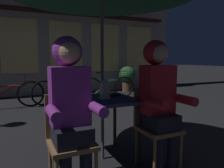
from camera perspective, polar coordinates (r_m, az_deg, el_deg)
name	(u,v)px	position (r m, az deg, el deg)	size (l,w,h in m)	color
ground_plane	(103,159)	(2.72, -2.51, -19.37)	(60.00, 60.00, 0.00)	#232326
cafe_table	(102,107)	(2.50, -2.58, -6.14)	(0.72, 0.72, 0.74)	navy
lantern	(105,88)	(2.45, -2.02, -1.10)	(0.11, 0.11, 0.23)	white
chair_left	(70,136)	(2.07, -11.27, -13.40)	(0.40, 0.40, 0.87)	olive
chair_right	(155,123)	(2.46, 11.41, -10.10)	(0.40, 0.40, 0.87)	olive
person_left_hooded	(70,99)	(1.92, -11.11, -3.90)	(0.45, 0.56, 1.40)	black
person_right_hooded	(159,92)	(2.33, 12.44, -2.03)	(0.45, 0.56, 1.40)	black
shopfront_building	(41,2)	(7.94, -18.53, 20.23)	(10.00, 0.93, 6.20)	#9E9389
bicycle_second	(8,94)	(5.67, -26.14, -2.53)	(1.68, 0.11, 0.84)	black
bicycle_third	(62,90)	(5.89, -13.27, -1.70)	(1.64, 0.44, 0.84)	black
bicycle_fourth	(108,87)	(6.41, -1.11, -0.83)	(1.67, 0.26, 0.84)	black
book	(111,95)	(2.64, -0.20, -2.94)	(0.20, 0.14, 0.02)	black
potted_plant	(127,77)	(7.81, 4.11, 1.98)	(0.60, 0.60, 0.92)	brown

